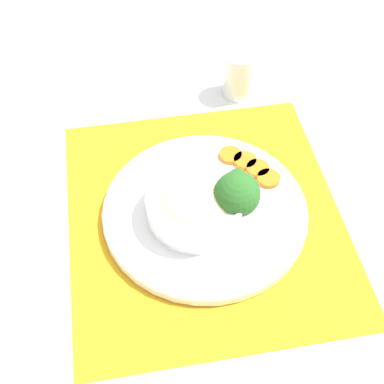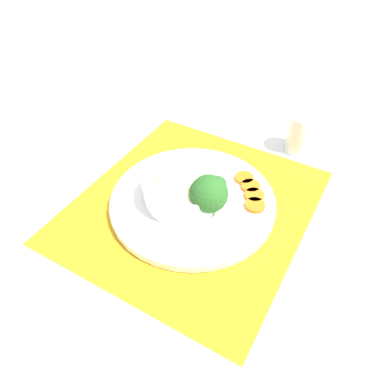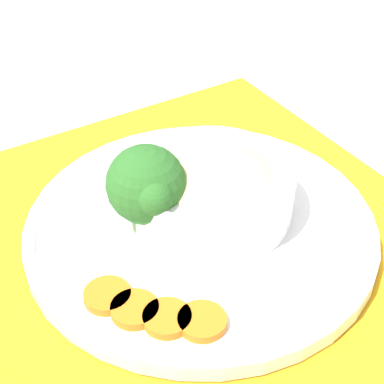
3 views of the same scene
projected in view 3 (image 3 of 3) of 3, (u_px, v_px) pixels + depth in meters
ground_plane at (200, 239)px, 0.61m from camera, size 4.00×4.00×0.00m
placemat at (200, 237)px, 0.61m from camera, size 0.53×0.49×0.00m
plate at (201, 226)px, 0.60m from camera, size 0.33×0.33×0.02m
bowl at (211, 187)px, 0.59m from camera, size 0.15×0.15×0.06m
broccoli_floret at (146, 186)px, 0.56m from camera, size 0.07×0.07×0.09m
carrot_slice_near at (107, 296)px, 0.52m from camera, size 0.04×0.04×0.01m
carrot_slice_middle at (135, 309)px, 0.51m from camera, size 0.04×0.04×0.01m
carrot_slice_far at (167, 318)px, 0.50m from camera, size 0.04×0.04×0.01m
carrot_slice_extra at (202, 321)px, 0.50m from camera, size 0.04×0.04×0.01m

